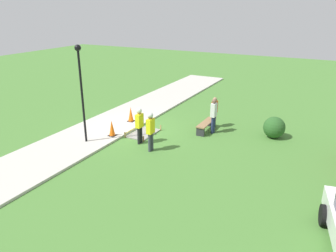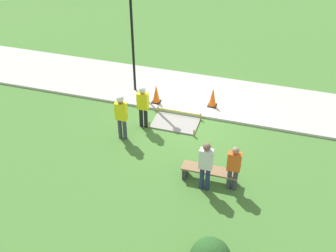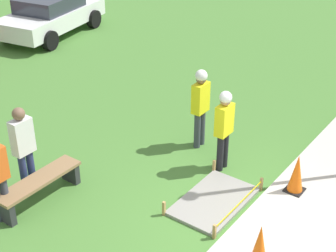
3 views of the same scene
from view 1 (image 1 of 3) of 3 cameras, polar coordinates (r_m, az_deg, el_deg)
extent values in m
plane|color=#477A33|center=(17.03, -5.56, -0.62)|extent=(60.00, 60.00, 0.00)
cube|color=#BCB7AD|center=(17.86, -9.74, 0.36)|extent=(28.00, 3.10, 0.10)
cube|color=gray|center=(16.40, -4.31, -1.29)|extent=(1.69, 1.05, 0.06)
cube|color=tan|center=(17.29, -4.34, 0.26)|extent=(0.05, 0.05, 0.28)
cube|color=tan|center=(15.98, -7.51, -1.57)|extent=(0.05, 0.05, 0.28)
cube|color=tan|center=(16.79, -1.29, -0.31)|extent=(0.05, 0.05, 0.28)
cube|color=tan|center=(15.44, -4.30, -2.24)|extent=(0.05, 0.05, 0.28)
cube|color=yellow|center=(16.60, -5.87, -0.39)|extent=(1.69, 0.00, 0.04)
cube|color=black|center=(17.98, -6.45, 0.88)|extent=(0.34, 0.34, 0.02)
cone|color=orange|center=(17.86, -6.50, 2.08)|extent=(0.29, 0.29, 0.77)
cube|color=black|center=(16.12, -9.67, -1.60)|extent=(0.34, 0.34, 0.02)
cone|color=orange|center=(15.99, -9.75, -0.32)|extent=(0.29, 0.29, 0.75)
cube|color=#2D2D33|center=(17.48, 7.58, 0.59)|extent=(0.12, 0.40, 0.42)
cube|color=#2D2D33|center=(16.12, 5.66, -1.04)|extent=(0.12, 0.40, 0.42)
cube|color=olive|center=(16.71, 6.70, 0.58)|extent=(1.75, 0.44, 0.06)
cylinder|color=#383D47|center=(14.44, -2.84, -2.67)|extent=(0.14, 0.14, 0.83)
cylinder|color=#383D47|center=(14.30, -3.21, -2.92)|extent=(0.14, 0.14, 0.83)
cube|color=yellow|center=(14.10, -3.08, -0.02)|extent=(0.40, 0.22, 0.65)
sphere|color=brown|center=(13.96, -3.11, 1.67)|extent=(0.22, 0.22, 0.22)
sphere|color=white|center=(13.94, -3.12, 1.91)|extent=(0.26, 0.26, 0.26)
cylinder|color=black|center=(15.25, -4.74, -1.51)|extent=(0.14, 0.14, 0.80)
cylinder|color=black|center=(15.11, -5.10, -1.73)|extent=(0.14, 0.14, 0.80)
cube|color=yellow|center=(14.93, -5.00, 0.93)|extent=(0.40, 0.22, 0.63)
sphere|color=#A37A5B|center=(14.80, -5.05, 2.48)|extent=(0.22, 0.22, 0.22)
sphere|color=white|center=(14.78, -5.06, 2.70)|extent=(0.25, 0.25, 0.25)
cylinder|color=#383D47|center=(17.41, 8.11, 1.13)|extent=(0.14, 0.14, 0.79)
cylinder|color=#383D47|center=(17.25, 7.91, 0.96)|extent=(0.14, 0.14, 0.79)
cube|color=#E55B1E|center=(17.11, 8.12, 3.28)|extent=(0.40, 0.22, 0.62)
sphere|color=#A37A5B|center=(17.00, 8.19, 4.63)|extent=(0.21, 0.21, 0.21)
cylinder|color=navy|center=(16.61, 7.96, 0.33)|extent=(0.14, 0.14, 0.86)
cylinder|color=navy|center=(16.45, 7.74, 0.14)|extent=(0.14, 0.14, 0.86)
cube|color=silver|center=(16.29, 7.98, 2.78)|extent=(0.40, 0.22, 0.68)
sphere|color=brown|center=(16.16, 8.06, 4.33)|extent=(0.23, 0.23, 0.23)
cylinder|color=black|center=(15.06, -14.69, 4.75)|extent=(0.10, 0.10, 4.16)
sphere|color=black|center=(14.65, -15.45, 12.98)|extent=(0.28, 0.28, 0.28)
cylinder|color=black|center=(10.82, 25.63, -13.87)|extent=(0.66, 0.35, 0.63)
sphere|color=#285623|center=(16.56, 18.01, -0.23)|extent=(1.04, 1.04, 1.04)
camera|label=2|loc=(17.10, 46.43, 25.44)|focal=45.00mm
camera|label=3|loc=(22.96, -4.11, 19.64)|focal=55.00mm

